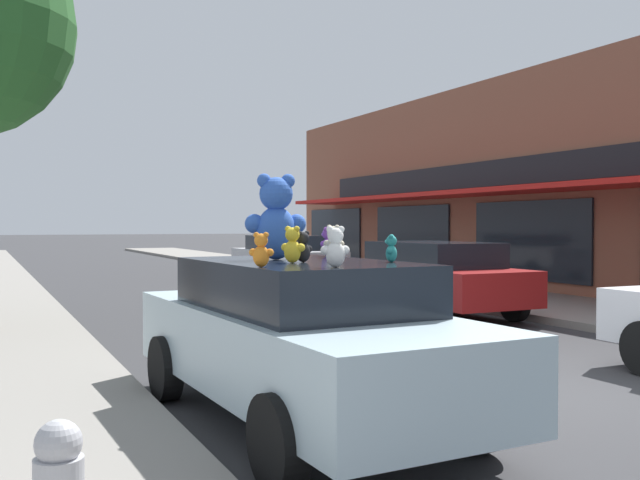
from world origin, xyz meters
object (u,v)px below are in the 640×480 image
teddy_bear_white (335,248)px  plush_art_car (300,336)px  teddy_bear_giant (276,218)px  parked_car_far_center (433,276)px  teddy_bear_orange (261,250)px  teddy_bear_purple (328,242)px  teddy_bear_yellow (292,245)px  teddy_bear_cream (333,242)px  parked_car_far_right (286,259)px  teddy_bear_teal (391,249)px  teddy_bear_black (303,247)px

teddy_bear_white → plush_art_car: bearing=-87.7°
teddy_bear_giant → parked_car_far_center: teddy_bear_giant is taller
teddy_bear_orange → teddy_bear_white: size_ratio=0.85×
parked_car_far_center → teddy_bear_orange: bearing=-133.0°
plush_art_car → teddy_bear_white: teddy_bear_white is taller
teddy_bear_giant → teddy_bear_purple: teddy_bear_giant is taller
plush_art_car → teddy_bear_yellow: (-0.19, -0.28, 0.83)m
teddy_bear_cream → teddy_bear_white: (-0.71, -1.46, -0.00)m
teddy_bear_giant → teddy_bear_cream: teddy_bear_giant is taller
teddy_bear_orange → parked_car_far_right: teddy_bear_orange is taller
parked_car_far_center → teddy_bear_giant: bearing=-135.3°
teddy_bear_giant → teddy_bear_cream: (0.65, 0.11, -0.23)m
teddy_bear_giant → teddy_bear_teal: teddy_bear_giant is taller
teddy_bear_giant → teddy_bear_white: size_ratio=2.54×
plush_art_car → teddy_bear_cream: 1.10m
teddy_bear_cream → parked_car_far_right: (4.86, 12.75, -0.82)m
teddy_bear_cream → teddy_bear_yellow: teddy_bear_cream is taller
teddy_bear_purple → teddy_bear_white: bearing=30.0°
teddy_bear_white → teddy_bear_yellow: size_ratio=1.00×
plush_art_car → teddy_bear_purple: bearing=46.6°
teddy_bear_cream → parked_car_far_right: teddy_bear_cream is taller
teddy_bear_purple → teddy_bear_yellow: 1.32m
teddy_bear_cream → teddy_bear_white: teddy_bear_cream is taller
teddy_bear_yellow → parked_car_far_right: 14.62m
teddy_bear_white → teddy_bear_teal: (0.78, 0.47, -0.04)m
teddy_bear_purple → teddy_bear_yellow: teddy_bear_yellow is taller
teddy_bear_teal → plush_art_car: bearing=-92.7°
plush_art_car → parked_car_far_center: (5.42, 5.78, -0.00)m
teddy_bear_orange → parked_car_far_right: (6.07, 13.92, -0.79)m
teddy_bear_giant → teddy_bear_orange: 1.22m
teddy_bear_giant → teddy_bear_black: (0.02, -0.57, -0.25)m
teddy_bear_teal → parked_car_far_right: (4.80, 13.74, -0.78)m
teddy_bear_white → teddy_bear_teal: 0.91m
teddy_bear_teal → teddy_bear_yellow: bearing=-69.5°
parked_car_far_right → teddy_bear_teal: bearing=-109.2°
teddy_bear_giant → teddy_bear_black: bearing=104.6°
teddy_bear_black → teddy_bear_teal: bearing=143.2°
teddy_bear_giant → plush_art_car: bearing=117.8°
teddy_bear_white → teddy_bear_yellow: same height
plush_art_car → parked_car_far_right: size_ratio=1.02×
teddy_bear_yellow → teddy_bear_white: bearing=148.4°
teddy_bear_giant → teddy_bear_yellow: (-0.10, -0.62, -0.23)m
teddy_bear_black → parked_car_far_right: size_ratio=0.06×
teddy_bear_white → parked_car_far_right: size_ratio=0.07×
teddy_bear_white → parked_car_far_center: 8.83m
teddy_bear_giant → parked_car_far_right: (5.52, 12.86, -1.05)m
teddy_bear_yellow → parked_car_far_right: teddy_bear_yellow is taller
teddy_bear_black → teddy_bear_teal: 0.76m
teddy_bear_teal → parked_car_far_center: bearing=-178.8°
teddy_bear_yellow → teddy_bear_cream: bearing=-80.7°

